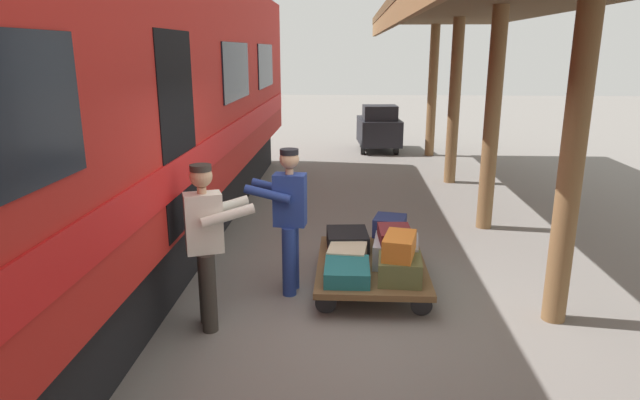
# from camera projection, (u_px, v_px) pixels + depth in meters

# --- Properties ---
(ground_plane) EXTENTS (60.00, 60.00, 0.00)m
(ground_plane) POSITION_uv_depth(u_px,v_px,m) (360.00, 314.00, 5.96)
(ground_plane) COLOR slate
(train_car) EXTENTS (3.02, 17.07, 4.00)m
(train_car) POSITION_uv_depth(u_px,v_px,m) (33.00, 122.00, 5.59)
(train_car) COLOR #B21E19
(train_car) RESTS_ON ground_plane
(luggage_cart) EXTENTS (1.29, 1.85, 0.30)m
(luggage_cart) POSITION_uv_depth(u_px,v_px,m) (371.00, 266.00, 6.63)
(luggage_cart) COLOR brown
(luggage_cart) RESTS_ON ground_plane
(suitcase_gray_aluminum) EXTENTS (0.58, 0.69, 0.29)m
(suitcase_gray_aluminum) POSITION_uv_depth(u_px,v_px,m) (396.00, 251.00, 6.56)
(suitcase_gray_aluminum) COLOR #9EA0A5
(suitcase_gray_aluminum) RESTS_ON luggage_cart
(suitcase_olive_duffel) EXTENTS (0.50, 0.56, 0.27)m
(suitcase_olive_duffel) POSITION_uv_depth(u_px,v_px,m) (400.00, 269.00, 6.08)
(suitcase_olive_duffel) COLOR brown
(suitcase_olive_duffel) RESTS_ON luggage_cart
(suitcase_black_hardshell) EXTENTS (0.56, 0.64, 0.21)m
(suitcase_black_hardshell) POSITION_uv_depth(u_px,v_px,m) (347.00, 239.00, 7.09)
(suitcase_black_hardshell) COLOR black
(suitcase_black_hardshell) RESTS_ON luggage_cart
(suitcase_cream_canvas) EXTENTS (0.49, 0.52, 0.19)m
(suitcase_cream_canvas) POSITION_uv_depth(u_px,v_px,m) (347.00, 255.00, 6.60)
(suitcase_cream_canvas) COLOR beige
(suitcase_cream_canvas) RESTS_ON luggage_cart
(suitcase_teal_softside) EXTENTS (0.50, 0.64, 0.17)m
(suitcase_teal_softside) POSITION_uv_depth(u_px,v_px,m) (347.00, 272.00, 6.12)
(suitcase_teal_softside) COLOR #1E666B
(suitcase_teal_softside) RESTS_ON luggage_cart
(suitcase_tan_vintage) EXTENTS (0.49, 0.50, 0.17)m
(suitcase_tan_vintage) POSITION_uv_depth(u_px,v_px,m) (392.00, 242.00, 7.07)
(suitcase_tan_vintage) COLOR tan
(suitcase_tan_vintage) RESTS_ON luggage_cart
(suitcase_orange_carryall) EXTENTS (0.42, 0.60, 0.24)m
(suitcase_orange_carryall) POSITION_uv_depth(u_px,v_px,m) (399.00, 246.00, 6.05)
(suitcase_orange_carryall) COLOR #CC6B23
(suitcase_orange_carryall) RESTS_ON suitcase_olive_duffel
(suitcase_navy_fabric) EXTENTS (0.46, 0.49, 0.24)m
(suitcase_navy_fabric) POSITION_uv_depth(u_px,v_px,m) (390.00, 226.00, 7.05)
(suitcase_navy_fabric) COLOR navy
(suitcase_navy_fabric) RESTS_ON suitcase_tan_vintage
(suitcase_maroon_trunk) EXTENTS (0.39, 0.55, 0.14)m
(suitcase_maroon_trunk) POSITION_uv_depth(u_px,v_px,m) (395.00, 234.00, 6.50)
(suitcase_maroon_trunk) COLOR maroon
(suitcase_maroon_trunk) RESTS_ON suitcase_gray_aluminum
(porter_in_overalls) EXTENTS (0.69, 0.46, 1.70)m
(porter_in_overalls) POSITION_uv_depth(u_px,v_px,m) (288.00, 216.00, 6.31)
(porter_in_overalls) COLOR navy
(porter_in_overalls) RESTS_ON ground_plane
(porter_by_door) EXTENTS (0.73, 0.58, 1.70)m
(porter_by_door) POSITION_uv_depth(u_px,v_px,m) (207.00, 241.00, 5.48)
(porter_by_door) COLOR #332D28
(porter_by_door) RESTS_ON ground_plane
(baggage_tug) EXTENTS (1.23, 1.78, 1.30)m
(baggage_tug) POSITION_uv_depth(u_px,v_px,m) (379.00, 129.00, 15.44)
(baggage_tug) COLOR black
(baggage_tug) RESTS_ON ground_plane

